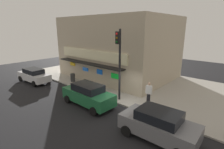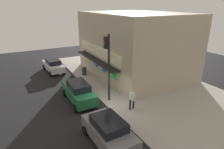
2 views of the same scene
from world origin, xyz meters
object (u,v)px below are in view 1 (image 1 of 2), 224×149
(pedestrian, at_px, (149,92))
(parked_car_white, at_px, (34,75))
(traffic_light, at_px, (119,56))
(parked_car_grey, at_px, (158,124))
(parked_car_green, at_px, (88,94))
(trash_can, at_px, (73,78))
(potted_plant_by_doorway, at_px, (103,78))

(pedestrian, relative_size, parked_car_white, 0.40)
(traffic_light, bearing_deg, parked_car_grey, -27.16)
(traffic_light, relative_size, pedestrian, 3.27)
(traffic_light, distance_m, parked_car_green, 3.89)
(traffic_light, xyz_separation_m, parked_car_grey, (4.86, -2.49, -2.94))
(trash_can, distance_m, parked_car_white, 4.41)
(potted_plant_by_doorway, height_order, parked_car_green, parked_car_green)
(parked_car_white, bearing_deg, potted_plant_by_doorway, 36.92)
(pedestrian, bearing_deg, traffic_light, -157.15)
(pedestrian, height_order, parked_car_green, pedestrian)
(parked_car_white, bearing_deg, parked_car_green, 0.86)
(traffic_light, xyz_separation_m, potted_plant_by_doorway, (-4.19, 2.35, -3.14))
(potted_plant_by_doorway, bearing_deg, pedestrian, -12.07)
(pedestrian, distance_m, potted_plant_by_doorway, 6.63)
(pedestrian, xyz_separation_m, parked_car_white, (-12.74, -3.33, -0.28))
(pedestrian, distance_m, parked_car_grey, 4.32)
(parked_car_green, relative_size, parked_car_white, 1.01)
(trash_can, xyz_separation_m, parked_car_green, (5.79, -2.70, 0.32))
(parked_car_green, bearing_deg, potted_plant_by_doorway, 122.28)
(parked_car_green, height_order, parked_car_white, parked_car_green)
(pedestrian, height_order, potted_plant_by_doorway, pedestrian)
(parked_car_green, bearing_deg, pedestrian, 41.66)
(potted_plant_by_doorway, bearing_deg, trash_can, -147.17)
(pedestrian, xyz_separation_m, parked_car_green, (-3.59, -3.19, -0.19))
(traffic_light, height_order, parked_car_white, traffic_light)
(parked_car_green, xyz_separation_m, parked_car_white, (-9.16, -0.14, -0.08))
(trash_can, relative_size, parked_car_green, 0.20)
(parked_car_white, bearing_deg, traffic_light, 12.74)
(trash_can, height_order, potted_plant_by_doorway, potted_plant_by_doorway)
(traffic_light, height_order, parked_car_grey, traffic_light)
(traffic_light, bearing_deg, pedestrian, 22.85)
(traffic_light, xyz_separation_m, pedestrian, (2.28, 0.96, -2.72))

